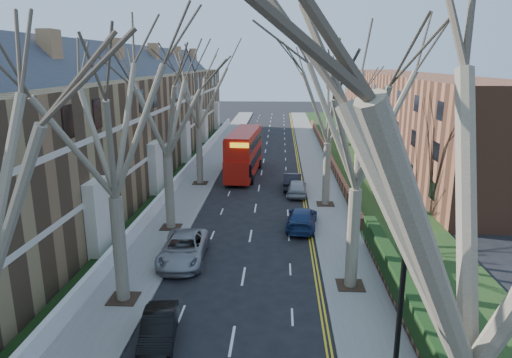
# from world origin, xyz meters

# --- Properties ---
(pavement_left) EXTENTS (3.00, 102.00, 0.12)m
(pavement_left) POSITION_xyz_m (-6.00, 39.00, 0.06)
(pavement_left) COLOR slate
(pavement_left) RESTS_ON ground
(pavement_right) EXTENTS (3.00, 102.00, 0.12)m
(pavement_right) POSITION_xyz_m (6.00, 39.00, 0.06)
(pavement_right) COLOR slate
(pavement_right) RESTS_ON ground
(terrace_left) EXTENTS (9.70, 78.00, 13.60)m
(terrace_left) POSITION_xyz_m (-13.65, 31.00, 5.53)
(terrace_left) COLOR brown
(terrace_left) RESTS_ON ground
(flats_right) EXTENTS (13.97, 54.00, 10.00)m
(flats_right) POSITION_xyz_m (17.46, 43.00, 4.98)
(flats_right) COLOR brown
(flats_right) RESTS_ON ground
(wall_hedge_right) EXTENTS (0.70, 24.00, 1.80)m
(wall_hedge_right) POSITION_xyz_m (7.70, 2.00, 1.12)
(wall_hedge_right) COLOR brown
(wall_hedge_right) RESTS_ON ground
(front_wall_left) EXTENTS (0.30, 78.00, 1.00)m
(front_wall_left) POSITION_xyz_m (-7.65, 31.00, 0.62)
(front_wall_left) COLOR white
(front_wall_left) RESTS_ON ground
(grass_verge_right) EXTENTS (6.00, 102.00, 0.06)m
(grass_verge_right) POSITION_xyz_m (10.50, 39.00, 0.15)
(grass_verge_right) COLOR #1C3212
(grass_verge_right) RESTS_ON ground
(lamp_post) EXTENTS (0.18, 0.50, 8.11)m
(lamp_post) POSITION_xyz_m (5.00, -3.50, 4.57)
(lamp_post) COLOR black
(lamp_post) RESTS_ON ground
(tree_left_mid) EXTENTS (10.50, 10.50, 14.71)m
(tree_left_mid) POSITION_xyz_m (-5.70, 6.00, 9.56)
(tree_left_mid) COLOR #695E4B
(tree_left_mid) RESTS_ON ground
(tree_left_far) EXTENTS (10.15, 10.15, 14.22)m
(tree_left_far) POSITION_xyz_m (-5.70, 16.00, 9.24)
(tree_left_far) COLOR #695E4B
(tree_left_far) RESTS_ON ground
(tree_left_dist) EXTENTS (10.50, 10.50, 14.71)m
(tree_left_dist) POSITION_xyz_m (-5.70, 28.00, 9.56)
(tree_left_dist) COLOR #695E4B
(tree_left_dist) RESTS_ON ground
(tree_right_near) EXTENTS (10.85, 10.85, 15.20)m
(tree_right_near) POSITION_xyz_m (5.70, -6.00, 9.86)
(tree_right_near) COLOR #695E4B
(tree_right_near) RESTS_ON ground
(tree_right_mid) EXTENTS (10.50, 10.50, 14.71)m
(tree_right_mid) POSITION_xyz_m (5.70, 8.00, 9.56)
(tree_right_mid) COLOR #695E4B
(tree_right_mid) RESTS_ON ground
(tree_right_far) EXTENTS (10.15, 10.15, 14.22)m
(tree_right_far) POSITION_xyz_m (5.70, 22.00, 9.24)
(tree_right_far) COLOR #695E4B
(tree_right_far) RESTS_ON ground
(double_decker_bus) EXTENTS (3.26, 10.94, 4.52)m
(double_decker_bus) POSITION_xyz_m (-1.75, 31.82, 2.22)
(double_decker_bus) COLOR #A9140C
(double_decker_bus) RESTS_ON ground
(car_left_mid) EXTENTS (1.85, 4.01, 1.27)m
(car_left_mid) POSITION_xyz_m (-3.05, 2.74, 0.64)
(car_left_mid) COLOR black
(car_left_mid) RESTS_ON ground
(car_left_far) EXTENTS (2.79, 5.63, 1.54)m
(car_left_far) POSITION_xyz_m (-3.70, 10.82, 0.77)
(car_left_far) COLOR gray
(car_left_far) RESTS_ON ground
(car_right_near) EXTENTS (2.57, 5.13, 1.43)m
(car_right_near) POSITION_xyz_m (3.54, 16.75, 0.72)
(car_right_near) COLOR navy
(car_right_near) RESTS_ON ground
(car_right_mid) EXTENTS (1.80, 4.24, 1.43)m
(car_right_mid) POSITION_xyz_m (3.45, 24.88, 0.71)
(car_right_mid) COLOR #9A9EA3
(car_right_mid) RESTS_ON ground
(car_right_far) EXTENTS (1.75, 4.58, 1.49)m
(car_right_far) POSITION_xyz_m (3.12, 27.00, 0.75)
(car_right_far) COLOR black
(car_right_far) RESTS_ON ground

